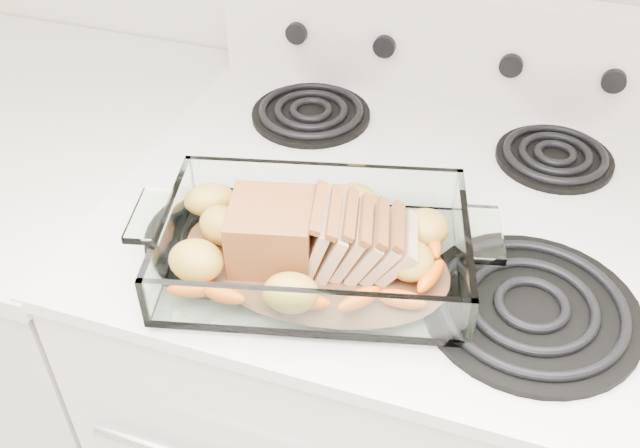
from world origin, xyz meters
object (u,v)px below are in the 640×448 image
(electric_range, at_px, (384,397))
(baking_dish, at_px, (315,253))
(counter_left, at_px, (67,315))
(pork_roast, at_px, (304,234))

(electric_range, distance_m, baking_dish, 0.52)
(electric_range, distance_m, counter_left, 0.67)
(electric_range, xyz_separation_m, pork_roast, (-0.08, -0.17, 0.51))
(baking_dish, distance_m, pork_roast, 0.03)
(electric_range, bearing_deg, pork_roast, -114.83)
(electric_range, xyz_separation_m, counter_left, (-0.67, -0.00, -0.02))
(counter_left, relative_size, pork_roast, 4.24)
(electric_range, relative_size, counter_left, 1.20)
(baking_dish, bearing_deg, electric_range, 54.84)
(baking_dish, bearing_deg, counter_left, 149.78)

